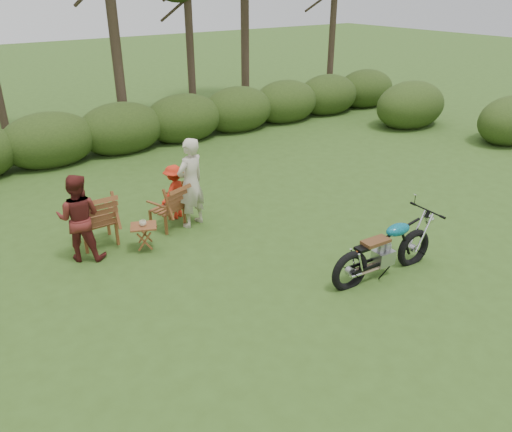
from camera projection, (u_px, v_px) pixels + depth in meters
ground at (340, 292)px, 7.90m from camera, size 80.00×80.00×0.00m
tree_line at (115, 7)px, 13.71m from camera, size 22.52×11.62×8.14m
motorcycle at (381, 274)px, 8.39m from camera, size 2.06×0.90×1.15m
lawn_chair_right at (168, 227)px, 10.01m from camera, size 0.82×0.82×0.94m
lawn_chair_left at (99, 243)px, 9.37m from camera, size 0.75×0.75×1.07m
side_table at (145, 237)px, 9.06m from camera, size 0.60×0.56×0.49m
cup at (143, 223)px, 8.93m from camera, size 0.15×0.15×0.10m
adult_a at (193, 224)px, 10.10m from camera, size 0.76×0.61×1.81m
adult_b at (85, 257)px, 8.89m from camera, size 0.96×0.92×1.57m
child at (177, 217)px, 10.42m from camera, size 0.84×0.66×1.14m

